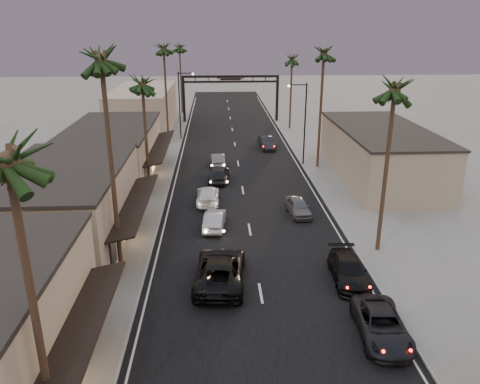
{
  "coord_description": "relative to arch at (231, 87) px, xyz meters",
  "views": [
    {
      "loc": [
        -2.46,
        -4.61,
        14.86
      ],
      "look_at": [
        -0.65,
        29.59,
        2.5
      ],
      "focal_mm": 35.0,
      "sensor_mm": 36.0,
      "label": 1
    }
  ],
  "objects": [
    {
      "name": "ground",
      "position": [
        0.0,
        -30.0,
        -5.53
      ],
      "size": [
        200.0,
        200.0,
        0.0
      ],
      "primitive_type": "plane",
      "color": "slate",
      "rests_on": "ground"
    },
    {
      "name": "road",
      "position": [
        0.0,
        -25.0,
        -5.53
      ],
      "size": [
        14.0,
        120.0,
        0.02
      ],
      "primitive_type": "cube",
      "color": "black",
      "rests_on": "ground"
    },
    {
      "name": "sidewalk_left",
      "position": [
        -9.5,
        -18.0,
        -5.47
      ],
      "size": [
        5.0,
        92.0,
        0.12
      ],
      "primitive_type": "cube",
      "color": "slate",
      "rests_on": "ground"
    },
    {
      "name": "sidewalk_right",
      "position": [
        9.5,
        -18.0,
        -5.47
      ],
      "size": [
        5.0,
        92.0,
        0.12
      ],
      "primitive_type": "cube",
      "color": "slate",
      "rests_on": "ground"
    },
    {
      "name": "storefront_mid",
      "position": [
        -13.0,
        -44.0,
        -2.78
      ],
      "size": [
        8.0,
        14.0,
        5.5
      ],
      "primitive_type": "cube",
      "color": "#9F957F",
      "rests_on": "ground"
    },
    {
      "name": "storefront_far",
      "position": [
        -13.0,
        -28.0,
        -3.03
      ],
      "size": [
        8.0,
        16.0,
        5.0
      ],
      "primitive_type": "cube",
      "color": "tan",
      "rests_on": "ground"
    },
    {
      "name": "storefront_dist",
      "position": [
        -13.0,
        -5.0,
        -2.53
      ],
      "size": [
        8.0,
        20.0,
        6.0
      ],
      "primitive_type": "cube",
      "color": "#9F957F",
      "rests_on": "ground"
    },
    {
      "name": "building_right",
      "position": [
        14.0,
        -30.0,
        -3.03
      ],
      "size": [
        8.0,
        18.0,
        5.0
      ],
      "primitive_type": "cube",
      "color": "#9F957F",
      "rests_on": "ground"
    },
    {
      "name": "arch",
      "position": [
        0.0,
        0.0,
        0.0
      ],
      "size": [
        15.2,
        0.4,
        7.27
      ],
      "color": "black",
      "rests_on": "ground"
    },
    {
      "name": "streetlight_right",
      "position": [
        6.92,
        -25.0,
        -0.2
      ],
      "size": [
        2.13,
        0.3,
        9.0
      ],
      "color": "black",
      "rests_on": "ground"
    },
    {
      "name": "streetlight_left",
      "position": [
        -6.92,
        -12.0,
        -0.2
      ],
      "size": [
        2.13,
        0.3,
        9.0
      ],
      "color": "black",
      "rests_on": "ground"
    },
    {
      "name": "palm_la",
      "position": [
        -8.6,
        -61.0,
        5.91
      ],
      "size": [
        3.2,
        3.2,
        13.2
      ],
      "color": "#38281C",
      "rests_on": "ground"
    },
    {
      "name": "palm_lb",
      "position": [
        -8.6,
        -48.0,
        7.85
      ],
      "size": [
        3.2,
        3.2,
        15.2
      ],
      "color": "#38281C",
      "rests_on": "ground"
    },
    {
      "name": "palm_lc",
      "position": [
        -8.6,
        -34.0,
        4.94
      ],
      "size": [
        3.2,
        3.2,
        12.2
      ],
      "color": "#38281C",
      "rests_on": "ground"
    },
    {
      "name": "palm_ld",
      "position": [
        -8.6,
        -15.0,
        6.88
      ],
      "size": [
        3.2,
        3.2,
        14.2
      ],
      "color": "#38281C",
      "rests_on": "ground"
    },
    {
      "name": "palm_ra",
      "position": [
        8.6,
        -46.0,
        5.91
      ],
      "size": [
        3.2,
        3.2,
        13.2
      ],
      "color": "#38281C",
      "rests_on": "ground"
    },
    {
      "name": "palm_rb",
      "position": [
        8.6,
        -26.0,
        6.88
      ],
      "size": [
        3.2,
        3.2,
        14.2
      ],
      "color": "#38281C",
      "rests_on": "ground"
    },
    {
      "name": "palm_rc",
      "position": [
        8.6,
        -6.0,
        4.94
      ],
      "size": [
        3.2,
        3.2,
        12.2
      ],
      "color": "#38281C",
      "rests_on": "ground"
    },
    {
      "name": "palm_far",
      "position": [
        -8.3,
        8.0,
        5.91
      ],
      "size": [
        3.2,
        3.2,
        13.2
      ],
      "color": "#38281C",
      "rests_on": "ground"
    },
    {
      "name": "oncoming_pickup",
      "position": [
        -2.34,
        -49.67,
        -4.66
      ],
      "size": [
        3.39,
        6.5,
        1.75
      ],
      "primitive_type": "imported",
      "rotation": [
        0.0,
        0.0,
        3.06
      ],
      "color": "black",
      "rests_on": "ground"
    },
    {
      "name": "oncoming_silver",
      "position": [
        -2.67,
        -41.53,
        -4.85
      ],
      "size": [
        1.86,
        4.25,
        1.36
      ],
      "primitive_type": "imported",
      "rotation": [
        0.0,
        0.0,
        3.04
      ],
      "color": "#AAABAF",
      "rests_on": "ground"
    },
    {
      "name": "oncoming_white",
      "position": [
        -3.25,
        -36.03,
        -4.84
      ],
      "size": [
        1.97,
        4.76,
        1.38
      ],
      "primitive_type": "imported",
      "rotation": [
        0.0,
        0.0,
        3.13
      ],
      "color": "silver",
      "rests_on": "ground"
    },
    {
      "name": "oncoming_dgrey",
      "position": [
        -2.25,
        -30.16,
        -4.72
      ],
      "size": [
        2.33,
        4.91,
        1.62
      ],
      "primitive_type": "imported",
      "rotation": [
        0.0,
        0.0,
        3.05
      ],
      "color": "black",
      "rests_on": "ground"
    },
    {
      "name": "oncoming_grey_far",
      "position": [
        -2.29,
        -24.66,
        -4.85
      ],
      "size": [
        1.64,
        4.19,
        1.36
      ],
      "primitive_type": "imported",
      "rotation": [
        0.0,
        0.0,
        3.19
      ],
      "color": "#58575D",
      "rests_on": "ground"
    },
    {
      "name": "curbside_near",
      "position": [
        5.64,
        -55.33,
        -4.84
      ],
      "size": [
        2.63,
        5.14,
        1.39
      ],
      "primitive_type": "imported",
      "rotation": [
        0.0,
        0.0,
        -0.07
      ],
      "color": "black",
      "rests_on": "ground"
    },
    {
      "name": "curbside_black",
      "position": [
        5.47,
        -49.83,
        -4.83
      ],
      "size": [
        2.23,
        4.97,
        1.42
      ],
      "primitive_type": "imported",
      "rotation": [
        0.0,
        0.0,
        -0.05
      ],
      "color": "black",
      "rests_on": "ground"
    },
    {
      "name": "curbside_grey",
      "position": [
        4.21,
        -39.19,
        -4.86
      ],
      "size": [
        1.93,
        4.05,
        1.34
      ],
      "primitive_type": "imported",
      "rotation": [
        0.0,
        0.0,
        0.09
      ],
      "color": "#56565B",
      "rests_on": "ground"
    },
    {
      "name": "curbside_far",
      "position": [
        3.93,
        -17.48,
        -4.79
      ],
      "size": [
        1.9,
        4.6,
        1.48
      ],
      "primitive_type": "imported",
      "rotation": [
        0.0,
        0.0,
        0.07
      ],
      "color": "black",
      "rests_on": "ground"
    }
  ]
}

